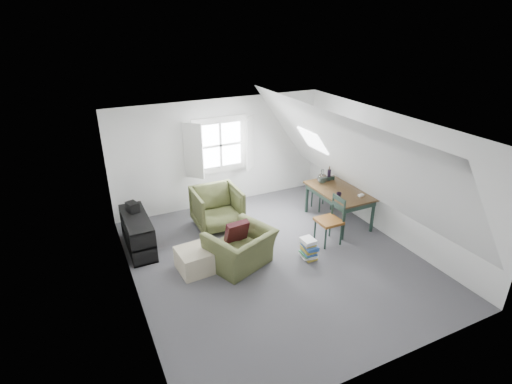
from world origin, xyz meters
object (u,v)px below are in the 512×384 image
armchair_near (241,265)px  dining_chair_near (330,220)px  dining_table (339,194)px  media_shelf (138,235)px  magazine_stack (309,249)px  armchair_far (218,226)px  ottoman (196,260)px  dining_chair_far (323,191)px

armchair_near → dining_chair_near: dining_chair_near is taller
dining_table → media_shelf: bearing=173.1°
dining_chair_near → magazine_stack: bearing=-79.5°
armchair_far → dining_table: 2.70m
ottoman → dining_chair_far: bearing=17.4°
magazine_stack → armchair_far: bearing=120.3°
armchair_near → media_shelf: (-1.55, 1.34, 0.31)m
dining_chair_far → armchair_near: bearing=16.5°
armchair_near → magazine_stack: 1.30m
dining_table → magazine_stack: (-1.36, -0.96, -0.45)m
dining_table → media_shelf: size_ratio=1.13×
dining_chair_far → ottoman: bearing=8.1°
dining_table → media_shelf: 4.22m
armchair_far → armchair_near: bearing=-94.4°
media_shelf → magazine_stack: media_shelf is taller
armchair_far → dining_chair_far: dining_chair_far is taller
media_shelf → armchair_near: bearing=-41.8°
armchair_far → dining_chair_far: 2.56m
ottoman → dining_chair_far: size_ratio=0.73×
media_shelf → ottoman: bearing=-56.4°
dining_table → dining_chair_far: size_ratio=1.77×
ottoman → media_shelf: (-0.78, 1.14, 0.10)m
dining_table → armchair_near: bearing=-163.6°
dining_chair_far → dining_chair_near: bearing=51.7°
ottoman → dining_table: size_ratio=0.41×
armchair_near → dining_table: (2.59, 0.61, 0.65)m
armchair_far → dining_table: (2.45, -0.92, 0.65)m
armchair_near → dining_chair_far: (2.64, 1.27, 0.44)m
ottoman → dining_chair_far: dining_chair_far is taller
ottoman → dining_chair_near: bearing=-5.1°
armchair_far → dining_chair_far: (2.50, -0.26, 0.44)m
armchair_far → media_shelf: 1.73m
armchair_far → media_shelf: size_ratio=0.72×
ottoman → dining_chair_near: (2.68, -0.24, 0.30)m
magazine_stack → dining_table: bearing=35.3°
dining_table → dining_chair_far: 0.69m
dining_chair_near → dining_table: bearing=119.8°
media_shelf → dining_chair_near: bearing=-22.6°
dining_table → magazine_stack: 1.72m
armchair_near → armchair_far: size_ratio=1.12×
dining_chair_near → armchair_near: bearing=-105.1°
armchair_near → ottoman: (-0.77, 0.21, 0.21)m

